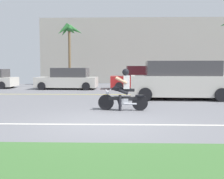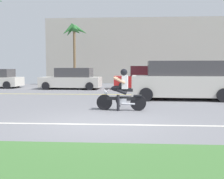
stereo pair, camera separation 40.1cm
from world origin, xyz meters
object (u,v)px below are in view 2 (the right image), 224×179
object	(u,v)px
parked_car_1	(72,79)
motorcyclist	(122,93)
parked_car_2	(145,78)
suv_nearby	(182,81)
palm_tree_0	(74,34)

from	to	relation	value
parked_car_1	motorcyclist	bearing A→B (deg)	-67.77
parked_car_1	parked_car_2	bearing A→B (deg)	2.17
motorcyclist	parked_car_1	world-z (taller)	parked_car_1
suv_nearby	palm_tree_0	distance (m)	13.21
motorcyclist	suv_nearby	size ratio (longest dim) A/B	0.36
motorcyclist	parked_car_2	world-z (taller)	parked_car_2
suv_nearby	palm_tree_0	size ratio (longest dim) A/B	0.94
motorcyclist	parked_car_1	bearing A→B (deg)	112.23
parked_car_1	palm_tree_0	size ratio (longest dim) A/B	0.82
suv_nearby	palm_tree_0	bearing A→B (deg)	126.26
parked_car_2	palm_tree_0	bearing A→B (deg)	146.35
parked_car_2	palm_tree_0	size ratio (longest dim) A/B	0.81
parked_car_1	parked_car_2	distance (m)	5.41
motorcyclist	parked_car_2	xyz separation A→B (m)	(1.45, 9.88, 0.13)
motorcyclist	suv_nearby	world-z (taller)	suv_nearby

